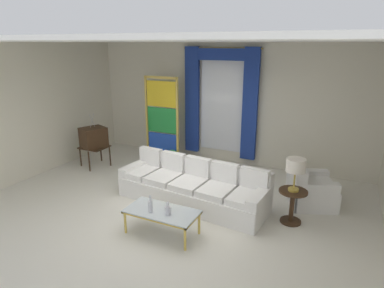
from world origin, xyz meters
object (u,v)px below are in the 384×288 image
(coffee_table, at_px, (162,213))
(bottle_blue_decanter, at_px, (151,206))
(stained_glass_divider, at_px, (162,122))
(table_lamp_brass, at_px, (296,167))
(bottle_crystal_tall, at_px, (168,210))
(peacock_figurine, at_px, (170,159))
(couch_white_long, at_px, (194,187))
(vintage_tv, at_px, (94,138))
(armchair_white, at_px, (309,190))
(round_side_table, at_px, (292,203))

(coffee_table, relative_size, bottle_blue_decanter, 3.96)
(bottle_blue_decanter, height_order, stained_glass_divider, stained_glass_divider)
(coffee_table, distance_m, table_lamp_brass, 2.32)
(coffee_table, xyz_separation_m, table_lamp_brass, (1.82, 1.28, 0.66))
(table_lamp_brass, bearing_deg, coffee_table, -144.95)
(bottle_crystal_tall, xyz_separation_m, peacock_figurine, (-1.50, 2.70, -0.27))
(couch_white_long, distance_m, bottle_crystal_tall, 1.32)
(couch_white_long, distance_m, bottle_blue_decanter, 1.39)
(bottle_crystal_tall, relative_size, vintage_tv, 0.16)
(table_lamp_brass, bearing_deg, armchair_white, 78.17)
(vintage_tv, xyz_separation_m, armchair_white, (5.10, 0.17, -0.44))
(bottle_crystal_tall, xyz_separation_m, stained_glass_divider, (-1.90, 3.03, 0.57))
(bottle_blue_decanter, distance_m, armchair_white, 3.09)
(vintage_tv, relative_size, peacock_figurine, 2.24)
(bottle_crystal_tall, distance_m, vintage_tv, 3.81)
(coffee_table, xyz_separation_m, bottle_crystal_tall, (0.15, -0.05, 0.11))
(round_side_table, bearing_deg, stained_glass_divider, 154.56)
(armchair_white, distance_m, table_lamp_brass, 1.12)
(armchair_white, height_order, stained_glass_divider, stained_glass_divider)
(couch_white_long, xyz_separation_m, round_side_table, (1.85, 0.03, 0.05))
(couch_white_long, distance_m, table_lamp_brass, 1.99)
(peacock_figurine, bearing_deg, bottle_blue_decanter, -66.08)
(bottle_blue_decanter, height_order, peacock_figurine, bottle_blue_decanter)
(bottle_blue_decanter, bearing_deg, round_side_table, 35.55)
(coffee_table, height_order, vintage_tv, vintage_tv)
(round_side_table, bearing_deg, coffee_table, -144.95)
(stained_glass_divider, bearing_deg, bottle_crystal_tall, -57.88)
(coffee_table, distance_m, stained_glass_divider, 3.53)
(armchair_white, bearing_deg, vintage_tv, -178.06)
(coffee_table, xyz_separation_m, vintage_tv, (-3.10, 1.93, 0.36))
(couch_white_long, xyz_separation_m, stained_glass_divider, (-1.73, 1.74, 0.75))
(stained_glass_divider, height_order, table_lamp_brass, stained_glass_divider)
(round_side_table, xyz_separation_m, table_lamp_brass, (0.00, 0.00, 0.67))
(vintage_tv, distance_m, table_lamp_brass, 4.98)
(coffee_table, relative_size, round_side_table, 1.97)
(armchair_white, height_order, table_lamp_brass, table_lamp_brass)
(bottle_blue_decanter, bearing_deg, stained_glass_divider, 117.70)
(bottle_blue_decanter, bearing_deg, armchair_white, 46.26)
(armchair_white, distance_m, peacock_figurine, 3.40)
(peacock_figurine, bearing_deg, couch_white_long, -46.48)
(round_side_table, bearing_deg, armchair_white, 78.17)
(bottle_blue_decanter, xyz_separation_m, armchair_white, (2.13, 2.22, -0.24))
(armchair_white, relative_size, round_side_table, 1.78)
(vintage_tv, relative_size, round_side_table, 2.26)
(coffee_table, distance_m, round_side_table, 2.23)
(armchair_white, bearing_deg, peacock_figurine, 170.81)
(bottle_blue_decanter, relative_size, table_lamp_brass, 0.52)
(bottle_blue_decanter, distance_m, round_side_table, 2.41)
(couch_white_long, xyz_separation_m, table_lamp_brass, (1.85, 0.03, 0.72))
(vintage_tv, bearing_deg, armchair_white, 1.94)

